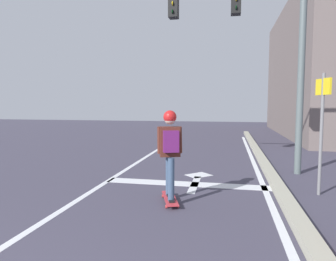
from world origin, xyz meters
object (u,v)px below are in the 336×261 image
at_px(skater, 170,144).
at_px(skateboard, 170,198).
at_px(street_sign_post, 322,116).
at_px(traffic_signal_mast, 247,30).

bearing_deg(skater, skateboard, 108.09).
relative_size(skater, street_sign_post, 0.67).
xyz_separation_m(skater, street_sign_post, (2.67, 1.02, 0.46)).
xyz_separation_m(traffic_signal_mast, street_sign_post, (1.29, -1.76, -2.04)).
height_order(traffic_signal_mast, street_sign_post, traffic_signal_mast).
distance_m(traffic_signal_mast, street_sign_post, 2.99).
bearing_deg(skater, traffic_signal_mast, 63.67).
bearing_deg(skateboard, skater, -71.91).
xyz_separation_m(skater, traffic_signal_mast, (1.38, 2.78, 2.50)).
xyz_separation_m(skateboard, skater, (0.01, -0.02, 0.96)).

